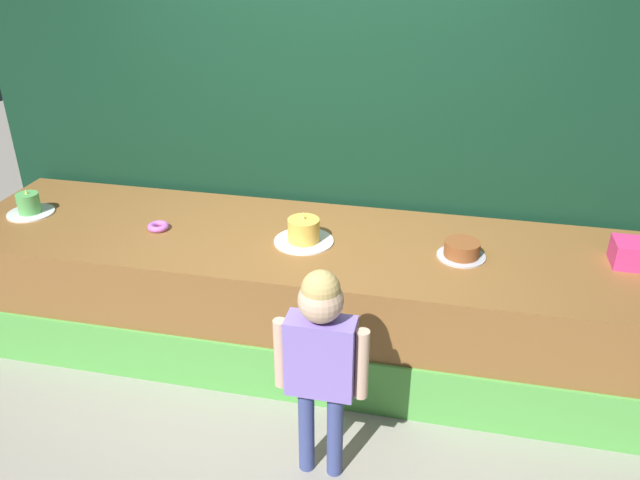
% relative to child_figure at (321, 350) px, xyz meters
% --- Properties ---
extents(ground_plane, '(12.00, 12.00, 0.00)m').
position_rel_child_figure_xyz_m(ground_plane, '(-0.31, 0.46, -0.74)').
color(ground_plane, gray).
extents(stage_platform, '(4.29, 1.10, 0.77)m').
position_rel_child_figure_xyz_m(stage_platform, '(-0.31, 1.00, -0.36)').
color(stage_platform, brown).
rests_on(stage_platform, ground_plane).
extents(curtain_backdrop, '(4.72, 0.08, 3.02)m').
position_rel_child_figure_xyz_m(curtain_backdrop, '(-0.31, 1.64, 0.77)').
color(curtain_backdrop, '#113823').
rests_on(curtain_backdrop, ground_plane).
extents(child_figure, '(0.44, 0.20, 1.14)m').
position_rel_child_figure_xyz_m(child_figure, '(0.00, 0.00, 0.00)').
color(child_figure, '#3F4C8C').
rests_on(child_figure, ground_plane).
extents(pink_box, '(0.21, 0.20, 0.14)m').
position_rel_child_figure_xyz_m(pink_box, '(1.51, 1.08, 0.10)').
color(pink_box, '#F03781').
rests_on(pink_box, stage_platform).
extents(donut, '(0.13, 0.13, 0.04)m').
position_rel_child_figure_xyz_m(donut, '(-1.23, 0.93, 0.05)').
color(donut, '#CC66D8').
rests_on(donut, stage_platform).
extents(cake_left, '(0.29, 0.29, 0.17)m').
position_rel_child_figure_xyz_m(cake_left, '(-2.14, 0.97, 0.09)').
color(cake_left, white).
rests_on(cake_left, stage_platform).
extents(cake_center, '(0.35, 0.35, 0.20)m').
position_rel_child_figure_xyz_m(cake_center, '(-0.31, 0.96, 0.09)').
color(cake_center, white).
rests_on(cake_center, stage_platform).
extents(cake_right, '(0.27, 0.27, 0.10)m').
position_rel_child_figure_xyz_m(cake_right, '(0.60, 0.97, 0.07)').
color(cake_right, silver).
rests_on(cake_right, stage_platform).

